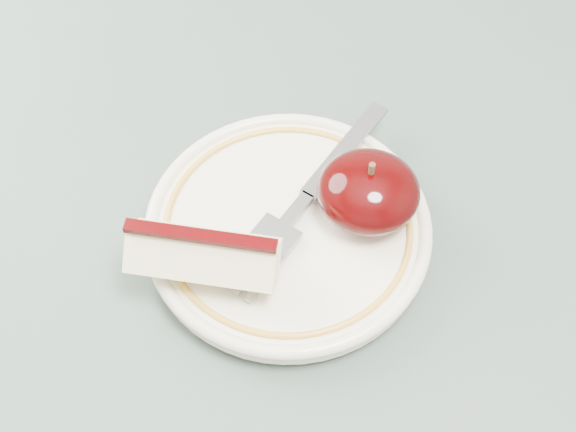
% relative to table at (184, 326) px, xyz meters
% --- Properties ---
extents(table, '(0.90, 0.90, 0.75)m').
position_rel_table_xyz_m(table, '(0.00, 0.00, 0.00)').
color(table, brown).
rests_on(table, ground).
extents(plate, '(0.18, 0.18, 0.02)m').
position_rel_table_xyz_m(plate, '(0.07, 0.03, 0.10)').
color(plate, beige).
rests_on(plate, table).
extents(apple_half, '(0.06, 0.06, 0.05)m').
position_rel_table_xyz_m(apple_half, '(0.12, 0.05, 0.13)').
color(apple_half, black).
rests_on(apple_half, plate).
extents(apple_wedge, '(0.09, 0.04, 0.04)m').
position_rel_table_xyz_m(apple_wedge, '(0.03, -0.01, 0.13)').
color(apple_wedge, beige).
rests_on(apple_wedge, plate).
extents(fork, '(0.09, 0.16, 0.00)m').
position_rel_table_xyz_m(fork, '(0.08, 0.05, 0.11)').
color(fork, gray).
rests_on(fork, plate).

